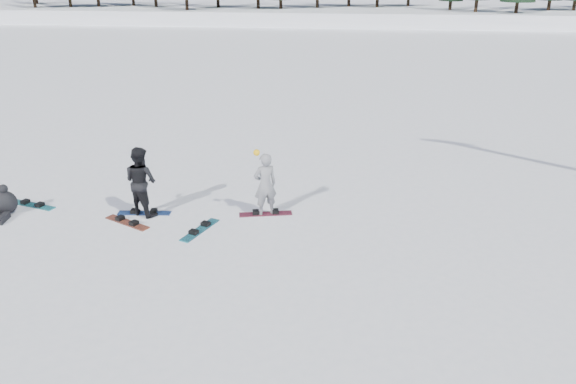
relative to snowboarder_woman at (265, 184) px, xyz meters
The scene contains 10 objects.
ground 1.63m from the snowboarder_woman, 115.15° to the right, with size 420.00×420.00×0.00m, color white.
alpine_backdrop 188.94m from the snowboarder_woman, 93.74° to the left, with size 412.50×227.00×53.20m.
snowboarder_woman is the anchor object (origin of this frame).
snowboarder_man 3.48m from the snowboarder_woman, behind, with size 0.97×0.75×1.99m, color black.
seated_rider 7.40m from the snowboarder_woman, behind, with size 0.64×1.05×0.89m.
snowboard_woman 0.91m from the snowboarder_woman, 30.96° to the left, with size 1.50×0.28×0.03m, color maroon.
snowboard_man 3.59m from the snowboarder_woman, behind, with size 1.50×0.28×0.03m, color navy.
snowboard_loose_a 2.20m from the snowboarder_woman, 142.60° to the right, with size 1.50×0.28×0.03m, color teal.
snowboard_loose_b 3.95m from the snowboarder_woman, 164.82° to the right, with size 1.50×0.28×0.03m, color #953C20.
snowboard_loose_c 6.99m from the snowboarder_woman, behind, with size 1.50×0.28×0.03m, color teal.
Camera 1 is at (2.88, -13.13, 6.73)m, focal length 35.00 mm.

